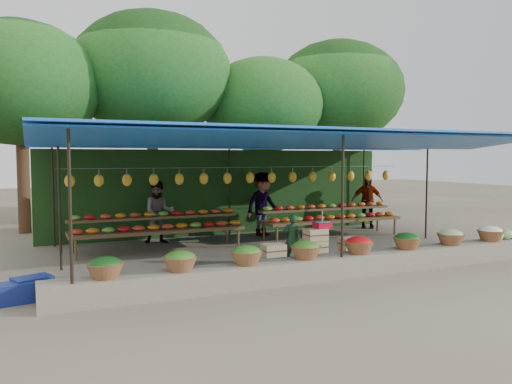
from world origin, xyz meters
name	(u,v)px	position (x,y,z in m)	size (l,w,h in m)	color
ground	(273,252)	(0.00, 0.00, 0.00)	(60.00, 60.00, 0.00)	brown
stone_curb	(337,266)	(0.00, -2.75, 0.20)	(10.60, 0.55, 0.40)	#716A5A
stall_canopy	(273,141)	(0.00, 0.06, 2.68)	(10.80, 6.60, 2.82)	black
produce_baskets	(333,248)	(-0.10, -2.75, 0.56)	(8.98, 0.58, 0.34)	brown
netting_backdrop	(226,192)	(0.00, 3.15, 1.25)	(10.60, 0.06, 2.50)	#22491A
tree_row	(209,88)	(0.50, 6.09, 4.70)	(16.51, 5.50, 7.12)	#3D2016
fruit_table_left	(158,226)	(-2.49, 1.35, 0.61)	(4.21, 0.95, 0.93)	#49361D
fruit_table_right	(331,216)	(2.51, 1.35, 0.61)	(4.21, 0.95, 0.93)	#49361D
crate_counter	(314,250)	(0.15, -1.66, 0.31)	(2.36, 0.35, 0.77)	tan
weighing_scale	(322,224)	(0.34, -1.66, 0.86)	(0.35, 0.35, 0.37)	red
vendor_seated	(292,238)	(-0.17, -1.24, 0.52)	(0.38, 0.25, 1.04)	#193820
customer_left	(159,212)	(-2.23, 2.34, 0.82)	(0.80, 0.62, 1.65)	slate
customer_mid	(263,204)	(0.81, 2.31, 0.93)	(1.20, 0.69, 1.85)	slate
customer_right	(367,201)	(4.57, 2.39, 0.86)	(1.01, 0.42, 1.72)	slate
blue_crate_front	(16,293)	(-5.58, -2.14, 0.16)	(0.53, 0.38, 0.32)	navy
blue_crate_back	(32,287)	(-5.34, -1.93, 0.17)	(0.57, 0.41, 0.34)	navy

